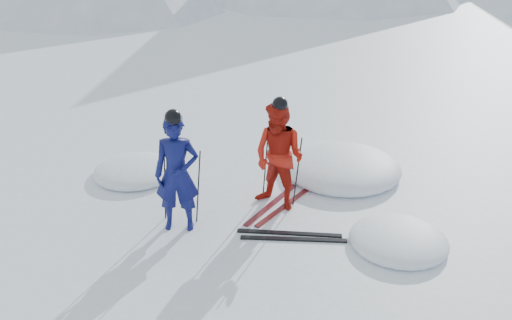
# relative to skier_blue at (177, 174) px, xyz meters

# --- Properties ---
(ground) EXTENTS (160.00, 160.00, 0.00)m
(ground) POSITION_rel_skier_blue_xyz_m (2.59, 0.09, -0.98)
(ground) COLOR white
(ground) RESTS_ON ground
(skier_blue) EXTENTS (0.81, 0.64, 1.96)m
(skier_blue) POSITION_rel_skier_blue_xyz_m (0.00, 0.00, 0.00)
(skier_blue) COLOR #0D1150
(skier_blue) RESTS_ON ground
(skier_red) EXTENTS (1.12, 0.99, 1.92)m
(skier_red) POSITION_rel_skier_blue_xyz_m (1.41, 1.10, -0.02)
(skier_red) COLOR #AF190E
(skier_red) RESTS_ON ground
(pole_blue_left) EXTENTS (0.13, 0.09, 1.30)m
(pole_blue_left) POSITION_rel_skier_blue_xyz_m (-0.30, 0.15, -0.33)
(pole_blue_left) COLOR black
(pole_blue_left) RESTS_ON ground
(pole_blue_right) EXTENTS (0.13, 0.08, 1.30)m
(pole_blue_right) POSITION_rel_skier_blue_xyz_m (0.25, 0.25, -0.33)
(pole_blue_right) COLOR black
(pole_blue_right) RESTS_ON ground
(pole_red_left) EXTENTS (0.13, 0.10, 1.28)m
(pole_red_left) POSITION_rel_skier_blue_xyz_m (1.11, 1.35, -0.34)
(pole_red_left) COLOR black
(pole_red_left) RESTS_ON ground
(pole_red_right) EXTENTS (0.13, 0.09, 1.28)m
(pole_red_right) POSITION_rel_skier_blue_xyz_m (1.71, 1.25, -0.34)
(pole_red_right) COLOR black
(pole_red_right) RESTS_ON ground
(ski_worn_left) EXTENTS (0.58, 1.65, 0.03)m
(ski_worn_left) POSITION_rel_skier_blue_xyz_m (1.29, 1.10, -0.96)
(ski_worn_left) COLOR black
(ski_worn_left) RESTS_ON ground
(ski_worn_right) EXTENTS (0.69, 1.62, 0.03)m
(ski_worn_right) POSITION_rel_skier_blue_xyz_m (1.53, 1.10, -0.96)
(ski_worn_right) COLOR black
(ski_worn_right) RESTS_ON ground
(ski_loose_a) EXTENTS (1.69, 0.38, 0.03)m
(ski_loose_a) POSITION_rel_skier_blue_xyz_m (1.79, 0.26, -0.96)
(ski_loose_a) COLOR black
(ski_loose_a) RESTS_ON ground
(ski_loose_b) EXTENTS (1.68, 0.44, 0.03)m
(ski_loose_b) POSITION_rel_skier_blue_xyz_m (1.89, 0.11, -0.96)
(ski_loose_b) COLOR black
(ski_loose_b) RESTS_ON ground
(snow_lumps) EXTENTS (9.44, 5.71, 0.52)m
(snow_lumps) POSITION_rel_skier_blue_xyz_m (2.04, 1.87, -0.98)
(snow_lumps) COLOR white
(snow_lumps) RESTS_ON ground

